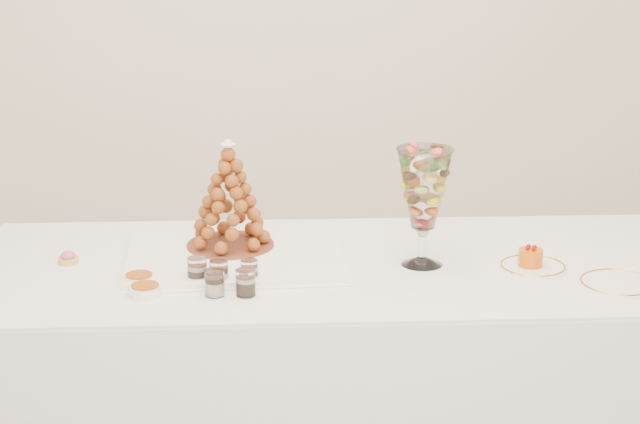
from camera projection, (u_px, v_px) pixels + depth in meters
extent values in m
cube|color=white|center=(280.00, 4.00, 4.73)|extent=(4.50, 0.04, 2.80)
cube|color=white|center=(343.00, 393.00, 3.29)|extent=(2.25, 0.99, 0.83)
cube|color=white|center=(344.00, 265.00, 3.16)|extent=(2.24, 0.98, 0.01)
cube|color=white|center=(234.00, 258.00, 3.18)|extent=(0.63, 0.47, 0.02)
cylinder|color=white|center=(422.00, 261.00, 3.15)|extent=(0.12, 0.12, 0.02)
cylinder|color=white|center=(422.00, 244.00, 3.14)|extent=(0.03, 0.03, 0.09)
sphere|color=white|center=(423.00, 230.00, 3.12)|extent=(0.04, 0.04, 0.04)
cylinder|color=white|center=(533.00, 267.00, 3.12)|extent=(0.20, 0.20, 0.01)
cylinder|color=white|center=(618.00, 284.00, 2.99)|extent=(0.22, 0.22, 0.01)
cylinder|color=tan|center=(68.00, 260.00, 3.16)|extent=(0.06, 0.06, 0.02)
ellipsoid|color=#C45170|center=(68.00, 255.00, 3.16)|extent=(0.04, 0.04, 0.03)
cylinder|color=white|center=(197.00, 271.00, 2.99)|extent=(0.06, 0.06, 0.08)
cylinder|color=white|center=(219.00, 273.00, 2.98)|extent=(0.06, 0.06, 0.07)
cylinder|color=white|center=(249.00, 271.00, 3.00)|extent=(0.06, 0.06, 0.07)
cylinder|color=white|center=(215.00, 283.00, 2.91)|extent=(0.06, 0.06, 0.07)
cylinder|color=white|center=(246.00, 283.00, 2.91)|extent=(0.06, 0.06, 0.07)
cylinder|color=white|center=(139.00, 280.00, 2.99)|extent=(0.08, 0.08, 0.03)
cylinder|color=white|center=(145.00, 291.00, 2.91)|extent=(0.09, 0.09, 0.03)
cylinder|color=brown|center=(230.00, 245.00, 3.25)|extent=(0.27, 0.27, 0.01)
cone|color=brown|center=(229.00, 194.00, 3.20)|extent=(0.27, 0.27, 0.32)
sphere|color=white|center=(228.00, 145.00, 3.16)|extent=(0.03, 0.03, 0.03)
cylinder|color=#D45709|center=(531.00, 257.00, 3.11)|extent=(0.07, 0.07, 0.05)
sphere|color=#8A0805|center=(535.00, 247.00, 3.11)|extent=(0.01, 0.01, 0.01)
sphere|color=#8A0805|center=(529.00, 246.00, 3.11)|extent=(0.01, 0.01, 0.01)
sphere|color=#8A0805|center=(528.00, 248.00, 3.10)|extent=(0.01, 0.01, 0.01)
sphere|color=#8A0805|center=(534.00, 249.00, 3.09)|extent=(0.01, 0.01, 0.01)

